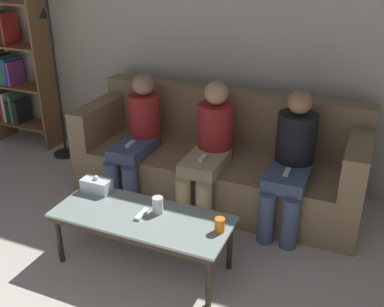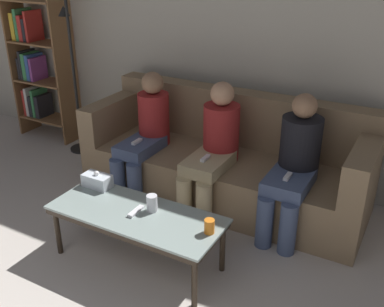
% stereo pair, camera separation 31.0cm
% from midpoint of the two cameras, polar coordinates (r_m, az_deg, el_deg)
% --- Properties ---
extents(wall_back, '(12.00, 0.06, 2.60)m').
position_cam_midpoint_polar(wall_back, '(4.19, 9.95, 13.66)').
color(wall_back, '#B7B2A3').
rests_on(wall_back, ground_plane).
extents(couch, '(2.50, 0.88, 0.91)m').
position_cam_midpoint_polar(couch, '(4.04, 6.51, -1.10)').
color(couch, '#897051').
rests_on(couch, ground_plane).
extents(coffee_table, '(1.24, 0.51, 0.41)m').
position_cam_midpoint_polar(coffee_table, '(3.16, -4.27, -8.19)').
color(coffee_table, '#8C9E99').
rests_on(coffee_table, ground_plane).
extents(cup_near_left, '(0.08, 0.08, 0.12)m').
position_cam_midpoint_polar(cup_near_left, '(3.12, -2.26, -6.39)').
color(cup_near_left, silver).
rests_on(cup_near_left, coffee_table).
extents(cup_near_right, '(0.07, 0.07, 0.10)m').
position_cam_midpoint_polar(cup_near_right, '(2.91, 5.32, -9.28)').
color(cup_near_right, orange).
rests_on(cup_near_right, coffee_table).
extents(tissue_box, '(0.22, 0.12, 0.13)m').
position_cam_midpoint_polar(tissue_box, '(3.46, -9.46, -3.47)').
color(tissue_box, silver).
rests_on(tissue_box, coffee_table).
extents(game_remote, '(0.04, 0.15, 0.02)m').
position_cam_midpoint_polar(game_remote, '(3.13, -4.30, -7.40)').
color(game_remote, white).
rests_on(game_remote, coffee_table).
extents(bookshelf, '(0.73, 0.32, 1.78)m').
position_cam_midpoint_polar(bookshelf, '(5.46, -17.54, 10.81)').
color(bookshelf, brown).
rests_on(bookshelf, ground_plane).
extents(standing_lamp, '(0.31, 0.26, 1.76)m').
position_cam_midpoint_polar(standing_lamp, '(4.83, -13.03, 12.20)').
color(standing_lamp, black).
rests_on(standing_lamp, ground_plane).
extents(seated_person_left_end, '(0.31, 0.67, 1.09)m').
position_cam_midpoint_polar(seated_person_left_end, '(4.03, -3.67, 2.66)').
color(seated_person_left_end, '#47567A').
rests_on(seated_person_left_end, ground_plane).
extents(seated_person_mid_left, '(0.31, 0.70, 1.10)m').
position_cam_midpoint_polar(seated_person_mid_left, '(3.74, 5.23, 0.87)').
color(seated_person_mid_left, tan).
rests_on(seated_person_mid_left, ground_plane).
extents(seated_person_mid_right, '(0.32, 0.67, 1.10)m').
position_cam_midpoint_polar(seated_person_mid_right, '(3.56, 15.36, -1.19)').
color(seated_person_mid_right, '#47567A').
rests_on(seated_person_mid_right, ground_plane).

